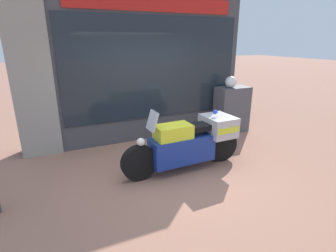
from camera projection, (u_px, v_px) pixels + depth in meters
ground_plane at (176, 171)px, 4.90m from camera, size 60.00×60.00×0.00m
shop_building at (124, 71)px, 5.97m from camera, size 5.26×0.55×3.30m
window_display at (152, 118)px, 6.64m from camera, size 4.03×0.30×1.89m
paramedic_motorcycle at (191, 141)px, 4.87m from camera, size 2.40×0.67×1.21m
utility_cabinet at (232, 109)px, 6.89m from camera, size 0.86×0.48×1.18m
white_helmet at (231, 82)px, 6.59m from camera, size 0.29×0.29×0.29m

